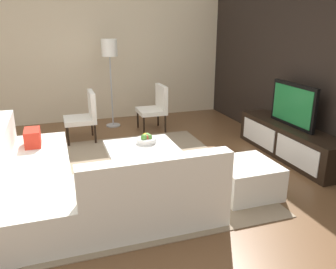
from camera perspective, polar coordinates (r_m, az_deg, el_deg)
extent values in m
plane|color=brown|center=(4.70, -4.98, -7.10)|extent=(14.00, 14.00, 0.00)
cube|color=black|center=(5.56, 23.22, 10.54)|extent=(6.40, 0.12, 2.80)
cube|color=beige|center=(7.46, -9.78, 13.30)|extent=(0.12, 5.20, 2.80)
cube|color=gray|center=(4.78, -5.27, -6.56)|extent=(3.24, 2.76, 0.01)
cube|color=black|center=(5.61, 19.47, -1.07)|extent=(2.08, 0.48, 0.50)
cube|color=white|center=(5.84, 14.74, 0.12)|extent=(0.88, 0.01, 0.35)
cube|color=white|center=(5.12, 20.50, -3.03)|extent=(0.88, 0.01, 0.35)
cube|color=black|center=(5.46, 20.10, 4.63)|extent=(0.96, 0.05, 0.65)
cube|color=#1E7238|center=(5.44, 19.86, 4.61)|extent=(0.86, 0.01, 0.54)
cube|color=white|center=(4.34, -21.45, -7.51)|extent=(2.48, 0.85, 0.42)
cube|color=white|center=(3.70, -3.25, -10.79)|extent=(0.85, 1.49, 0.42)
cube|color=white|center=(3.22, -1.78, -7.18)|extent=(0.18, 1.49, 0.39)
cube|color=red|center=(4.92, -21.59, -0.47)|extent=(0.36, 0.20, 0.22)
cube|color=red|center=(3.69, 2.30, -6.61)|extent=(0.60, 0.44, 0.06)
cube|color=black|center=(4.74, -4.14, -4.65)|extent=(0.77, 0.75, 0.33)
cube|color=white|center=(4.67, -4.20, -2.50)|extent=(0.96, 0.94, 0.05)
cylinder|color=black|center=(6.44, -16.51, 1.07)|extent=(0.04, 0.04, 0.38)
cylinder|color=black|center=(5.99, -16.29, -0.16)|extent=(0.04, 0.04, 0.38)
cylinder|color=black|center=(6.46, -12.51, 1.46)|extent=(0.04, 0.04, 0.38)
cylinder|color=black|center=(6.02, -12.00, 0.26)|extent=(0.04, 0.04, 0.38)
cube|color=white|center=(6.17, -14.47, 2.36)|extent=(0.54, 0.53, 0.08)
cube|color=white|center=(6.12, -12.55, 4.95)|extent=(0.54, 0.08, 0.45)
cylinder|color=#A5A5AA|center=(7.04, -9.08, 1.54)|extent=(0.28, 0.28, 0.02)
cylinder|color=#A5A5AA|center=(6.88, -9.37, 7.06)|extent=(0.03, 0.03, 1.36)
cylinder|color=white|center=(6.77, -9.74, 14.04)|extent=(0.30, 0.30, 0.32)
cube|color=white|center=(4.29, 12.73, -7.12)|extent=(0.70, 0.70, 0.40)
cylinder|color=silver|center=(4.84, -3.60, -0.99)|extent=(0.28, 0.28, 0.07)
sphere|color=#B23326|center=(4.80, -3.55, -0.51)|extent=(0.08, 0.08, 0.08)
sphere|color=#4C8C33|center=(4.81, -3.15, -0.43)|extent=(0.09, 0.09, 0.09)
sphere|color=#4C8C33|center=(4.84, -3.49, -0.29)|extent=(0.10, 0.10, 0.10)
sphere|color=gold|center=(4.84, -3.77, -0.31)|extent=(0.10, 0.10, 0.10)
sphere|color=#4C8C33|center=(4.79, -3.98, -0.51)|extent=(0.10, 0.10, 0.10)
cylinder|color=black|center=(6.81, -5.05, 2.69)|extent=(0.04, 0.04, 0.38)
cylinder|color=black|center=(6.37, -4.03, 1.61)|extent=(0.04, 0.04, 0.38)
cylinder|color=black|center=(6.92, -1.67, 3.00)|extent=(0.04, 0.04, 0.38)
cylinder|color=black|center=(6.48, -0.44, 1.95)|extent=(0.04, 0.04, 0.38)
cube|color=white|center=(6.59, -2.83, 3.92)|extent=(0.56, 0.50, 0.08)
cube|color=white|center=(6.59, -1.10, 6.30)|extent=(0.56, 0.08, 0.45)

